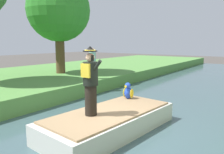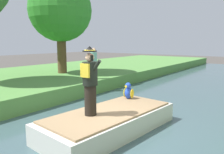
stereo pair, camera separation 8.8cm
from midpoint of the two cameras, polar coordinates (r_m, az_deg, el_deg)
The scene contains 7 objects.
ground_plane at distance 6.50m, azimuth -2.92°, elevation -15.33°, with size 80.00×80.00×0.00m, color #4C4742.
canal_water at distance 6.48m, azimuth -2.93°, elevation -14.92°, with size 6.66×48.00×0.10m, color #3D565B.
boat at distance 6.63m, azimuth -0.84°, elevation -11.08°, with size 2.17×4.34×0.61m.
person_pirate at distance 5.96m, azimuth -5.89°, elevation -1.10°, with size 0.61×0.42×1.85m.
parrot_plush at distance 7.84m, azimuth 3.81°, elevation -3.73°, with size 0.36×0.35×0.57m.
tree_broad at distance 14.24m, azimuth -13.56°, elevation 16.05°, with size 3.73×3.73×5.63m.
person_bystander at distance 11.58m, azimuth -5.19°, elevation 3.47°, with size 0.34×0.34×1.60m.
Camera 1 is at (3.71, -4.62, 2.67)m, focal length 36.04 mm.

